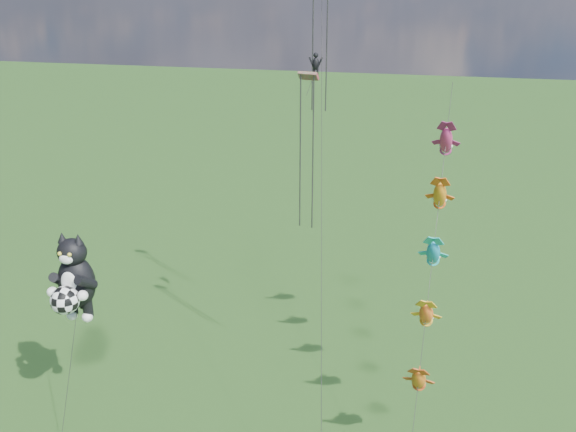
# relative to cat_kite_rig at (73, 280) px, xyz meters

# --- Properties ---
(cat_kite_rig) EXTENTS (2.42, 4.11, 11.60)m
(cat_kite_rig) POSITION_rel_cat_kite_rig_xyz_m (0.00, 0.00, 0.00)
(cat_kite_rig) COLOR brown
(cat_kite_rig) RESTS_ON ground
(fish_windsock_rig) EXTENTS (1.27, 15.95, 18.63)m
(fish_windsock_rig) POSITION_rel_cat_kite_rig_xyz_m (19.15, 4.63, 1.55)
(fish_windsock_rig) COLOR brown
(fish_windsock_rig) RESTS_ON ground
(parafoil_rig) EXTENTS (4.36, 17.18, 26.27)m
(parafoil_rig) POSITION_rel_cat_kite_rig_xyz_m (12.01, 7.35, 10.71)
(parafoil_rig) COLOR brown
(parafoil_rig) RESTS_ON ground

